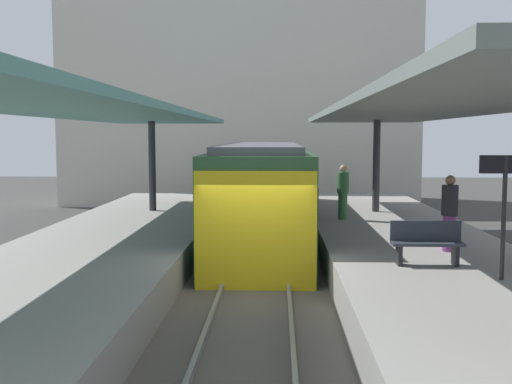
# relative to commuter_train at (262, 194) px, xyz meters

# --- Properties ---
(ground_plane) EXTENTS (80.00, 80.00, 0.00)m
(ground_plane) POSITION_rel_commuter_train_xyz_m (0.00, -6.07, -1.73)
(ground_plane) COLOR #383835
(platform_left) EXTENTS (4.40, 28.00, 1.00)m
(platform_left) POSITION_rel_commuter_train_xyz_m (-3.80, -6.07, -1.23)
(platform_left) COLOR gray
(platform_left) RESTS_ON ground_plane
(platform_right) EXTENTS (4.40, 28.00, 1.00)m
(platform_right) POSITION_rel_commuter_train_xyz_m (3.80, -6.07, -1.23)
(platform_right) COLOR gray
(platform_right) RESTS_ON ground_plane
(track_ballast) EXTENTS (3.20, 28.00, 0.20)m
(track_ballast) POSITION_rel_commuter_train_xyz_m (0.00, -6.07, -1.63)
(track_ballast) COLOR #59544C
(track_ballast) RESTS_ON ground_plane
(rail_near_side) EXTENTS (0.08, 28.00, 0.14)m
(rail_near_side) POSITION_rel_commuter_train_xyz_m (-0.72, -6.07, -1.46)
(rail_near_side) COLOR slate
(rail_near_side) RESTS_ON track_ballast
(rail_far_side) EXTENTS (0.08, 28.00, 0.14)m
(rail_far_side) POSITION_rel_commuter_train_xyz_m (0.72, -6.07, -1.46)
(rail_far_side) COLOR slate
(rail_far_side) RESTS_ON track_ballast
(commuter_train) EXTENTS (2.78, 12.13, 3.10)m
(commuter_train) POSITION_rel_commuter_train_xyz_m (0.00, 0.00, 0.00)
(commuter_train) COLOR #2D5633
(commuter_train) RESTS_ON track_ballast
(canopy_left) EXTENTS (4.18, 21.00, 3.20)m
(canopy_left) POSITION_rel_commuter_train_xyz_m (-3.80, -4.67, 2.36)
(canopy_left) COLOR #333335
(canopy_left) RESTS_ON platform_left
(canopy_right) EXTENTS (4.18, 21.00, 3.24)m
(canopy_right) POSITION_rel_commuter_train_xyz_m (3.80, -4.67, 2.40)
(canopy_right) COLOR #333335
(canopy_right) RESTS_ON platform_right
(platform_bench) EXTENTS (1.40, 0.41, 0.86)m
(platform_bench) POSITION_rel_commuter_train_xyz_m (3.43, -7.00, -0.26)
(platform_bench) COLOR black
(platform_bench) RESTS_ON platform_right
(platform_sign) EXTENTS (0.90, 0.08, 2.21)m
(platform_sign) POSITION_rel_commuter_train_xyz_m (4.46, -8.25, 0.90)
(platform_sign) COLOR #262628
(platform_sign) RESTS_ON platform_right
(passenger_near_bench) EXTENTS (0.36, 0.36, 1.67)m
(passenger_near_bench) POSITION_rel_commuter_train_xyz_m (2.47, -0.42, 0.14)
(passenger_near_bench) COLOR #386B3D
(passenger_near_bench) RESTS_ON platform_right
(passenger_far_end) EXTENTS (0.36, 0.36, 1.69)m
(passenger_far_end) POSITION_rel_commuter_train_xyz_m (4.27, -5.55, 0.15)
(passenger_far_end) COLOR #7A337A
(passenger_far_end) RESTS_ON platform_right
(station_building_backdrop) EXTENTS (18.00, 6.00, 11.00)m
(station_building_backdrop) POSITION_rel_commuter_train_xyz_m (-1.50, 13.93, 3.77)
(station_building_backdrop) COLOR beige
(station_building_backdrop) RESTS_ON ground_plane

